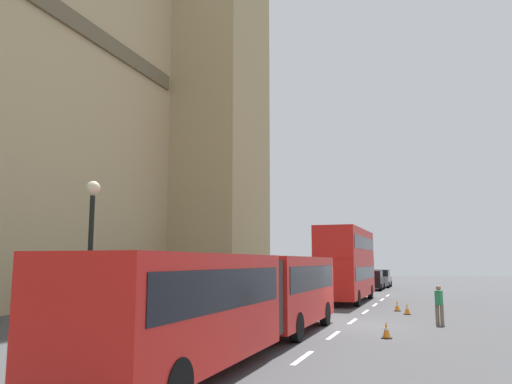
{
  "coord_description": "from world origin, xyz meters",
  "views": [
    {
      "loc": [
        -22.0,
        -3.65,
        2.72
      ],
      "look_at": [
        4.8,
        5.91,
        6.72
      ],
      "focal_mm": 34.76,
      "sensor_mm": 36.0,
      "label": 1
    }
  ],
  "objects": [
    {
      "name": "lane_centre_marking",
      "position": [
        1.38,
        0.0,
        0.0
      ],
      "size": [
        39.0,
        0.16,
        0.01
      ],
      "color": "silver",
      "rests_on": "ground_plane"
    },
    {
      "name": "articulated_bus",
      "position": [
        -7.18,
        1.99,
        1.75
      ],
      "size": [
        16.12,
        2.54,
        2.9
      ],
      "color": "red",
      "rests_on": "ground_plane"
    },
    {
      "name": "pedestrian_near_cones",
      "position": [
        1.36,
        -3.77,
        0.91
      ],
      "size": [
        0.45,
        0.35,
        1.69
      ],
      "color": "#726651",
      "rests_on": "ground_plane"
    },
    {
      "name": "street_lamp",
      "position": [
        -9.04,
        6.5,
        3.06
      ],
      "size": [
        0.44,
        0.44,
        5.27
      ],
      "color": "black",
      "rests_on": "ground_plane"
    },
    {
      "name": "traffic_cone_east",
      "position": [
        7.0,
        -1.61,
        0.28
      ],
      "size": [
        0.36,
        0.36,
        0.58
      ],
      "color": "black",
      "rests_on": "ground_plane"
    },
    {
      "name": "traffic_cone_west",
      "position": [
        -3.28,
        -1.93,
        0.28
      ],
      "size": [
        0.36,
        0.36,
        0.58
      ],
      "color": "black",
      "rests_on": "ground_plane"
    },
    {
      "name": "ground_plane",
      "position": [
        0.0,
        0.0,
        0.0
      ],
      "size": [
        160.0,
        160.0,
        0.0
      ],
      "primitive_type": "plane",
      "color": "#424244"
    },
    {
      "name": "sedan_trailing",
      "position": [
        33.04,
        1.74,
        0.91
      ],
      "size": [
        4.4,
        1.86,
        1.85
      ],
      "color": "gray",
      "rests_on": "ground_plane"
    },
    {
      "name": "sedan_lead",
      "position": [
        27.37,
        1.96,
        0.91
      ],
      "size": [
        4.4,
        1.86,
        1.85
      ],
      "color": "black",
      "rests_on": "ground_plane"
    },
    {
      "name": "traffic_cone_middle",
      "position": [
        5.33,
        -2.22,
        0.28
      ],
      "size": [
        0.36,
        0.36,
        0.58
      ],
      "color": "black",
      "rests_on": "ground_plane"
    },
    {
      "name": "double_decker_bus",
      "position": [
        12.39,
        2.0,
        2.71
      ],
      "size": [
        10.39,
        2.54,
        4.9
      ],
      "color": "red",
      "rests_on": "ground_plane"
    }
  ]
}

